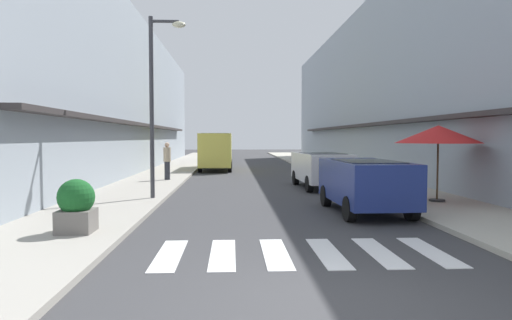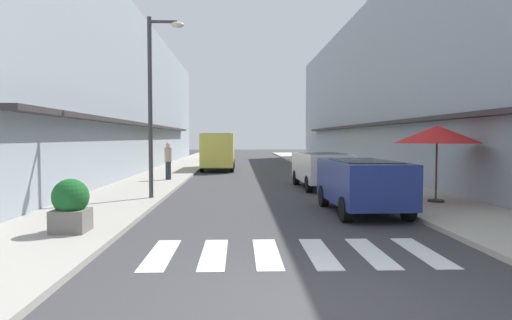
{
  "view_description": "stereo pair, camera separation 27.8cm",
  "coord_description": "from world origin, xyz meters",
  "px_view_note": "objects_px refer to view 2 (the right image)",
  "views": [
    {
      "loc": [
        -1.25,
        -5.43,
        2.09
      ],
      "look_at": [
        -0.27,
        13.24,
        1.17
      ],
      "focal_mm": 31.73,
      "sensor_mm": 36.0,
      "label": 1
    },
    {
      "loc": [
        -0.97,
        -5.44,
        2.09
      ],
      "look_at": [
        -0.27,
        13.24,
        1.17
      ],
      "focal_mm": 31.73,
      "sensor_mm": 36.0,
      "label": 2
    }
  ],
  "objects_px": {
    "delivery_van": "(219,148)",
    "planter_corner": "(71,205)",
    "street_lamp": "(155,89)",
    "parked_car_near": "(362,180)",
    "pedestrian_walking_near": "(168,160)",
    "parked_car_mid": "(321,166)",
    "cafe_umbrella": "(437,135)"
  },
  "relations": [
    {
      "from": "parked_car_near",
      "to": "street_lamp",
      "type": "height_order",
      "value": "street_lamp"
    },
    {
      "from": "street_lamp",
      "to": "delivery_van",
      "type": "bearing_deg",
      "value": 84.26
    },
    {
      "from": "parked_car_near",
      "to": "pedestrian_walking_near",
      "type": "relative_size",
      "value": 2.25
    },
    {
      "from": "parked_car_mid",
      "to": "pedestrian_walking_near",
      "type": "bearing_deg",
      "value": 157.24
    },
    {
      "from": "parked_car_near",
      "to": "delivery_van",
      "type": "relative_size",
      "value": 0.73
    },
    {
      "from": "parked_car_mid",
      "to": "street_lamp",
      "type": "xyz_separation_m",
      "value": [
        -6.12,
        -3.6,
        2.75
      ]
    },
    {
      "from": "parked_car_mid",
      "to": "pedestrian_walking_near",
      "type": "height_order",
      "value": "pedestrian_walking_near"
    },
    {
      "from": "parked_car_mid",
      "to": "planter_corner",
      "type": "height_order",
      "value": "parked_car_mid"
    },
    {
      "from": "planter_corner",
      "to": "pedestrian_walking_near",
      "type": "xyz_separation_m",
      "value": [
        0.2,
        11.81,
        0.36
      ]
    },
    {
      "from": "delivery_van",
      "to": "planter_corner",
      "type": "relative_size",
      "value": 4.84
    },
    {
      "from": "street_lamp",
      "to": "planter_corner",
      "type": "relative_size",
      "value": 5.26
    },
    {
      "from": "planter_corner",
      "to": "pedestrian_walking_near",
      "type": "height_order",
      "value": "pedestrian_walking_near"
    },
    {
      "from": "parked_car_near",
      "to": "delivery_van",
      "type": "height_order",
      "value": "delivery_van"
    },
    {
      "from": "parked_car_mid",
      "to": "planter_corner",
      "type": "relative_size",
      "value": 3.85
    },
    {
      "from": "cafe_umbrella",
      "to": "planter_corner",
      "type": "bearing_deg",
      "value": -156.83
    },
    {
      "from": "parked_car_mid",
      "to": "delivery_van",
      "type": "height_order",
      "value": "delivery_van"
    },
    {
      "from": "cafe_umbrella",
      "to": "pedestrian_walking_near",
      "type": "distance_m",
      "value": 12.2
    },
    {
      "from": "delivery_van",
      "to": "street_lamp",
      "type": "bearing_deg",
      "value": -95.74
    },
    {
      "from": "delivery_van",
      "to": "cafe_umbrella",
      "type": "distance_m",
      "value": 17.02
    },
    {
      "from": "parked_car_mid",
      "to": "pedestrian_walking_near",
      "type": "relative_size",
      "value": 2.46
    },
    {
      "from": "delivery_van",
      "to": "street_lamp",
      "type": "distance_m",
      "value": 14.29
    },
    {
      "from": "parked_car_near",
      "to": "parked_car_mid",
      "type": "bearing_deg",
      "value": 90.0
    },
    {
      "from": "street_lamp",
      "to": "pedestrian_walking_near",
      "type": "height_order",
      "value": "street_lamp"
    },
    {
      "from": "delivery_van",
      "to": "pedestrian_walking_near",
      "type": "height_order",
      "value": "delivery_van"
    },
    {
      "from": "parked_car_mid",
      "to": "pedestrian_walking_near",
      "type": "distance_m",
      "value": 7.3
    },
    {
      "from": "delivery_van",
      "to": "planter_corner",
      "type": "height_order",
      "value": "delivery_van"
    },
    {
      "from": "parked_car_near",
      "to": "pedestrian_walking_near",
      "type": "xyz_separation_m",
      "value": [
        -6.73,
        9.05,
        0.13
      ]
    },
    {
      "from": "delivery_van",
      "to": "parked_car_mid",
      "type": "bearing_deg",
      "value": -65.75
    },
    {
      "from": "street_lamp",
      "to": "planter_corner",
      "type": "xyz_separation_m",
      "value": [
        -0.81,
        -5.39,
        -2.99
      ]
    },
    {
      "from": "parked_car_near",
      "to": "cafe_umbrella",
      "type": "xyz_separation_m",
      "value": [
        2.67,
        1.36,
        1.27
      ]
    },
    {
      "from": "street_lamp",
      "to": "pedestrian_walking_near",
      "type": "bearing_deg",
      "value": 95.43
    },
    {
      "from": "parked_car_mid",
      "to": "delivery_van",
      "type": "distance_m",
      "value": 11.46
    }
  ]
}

